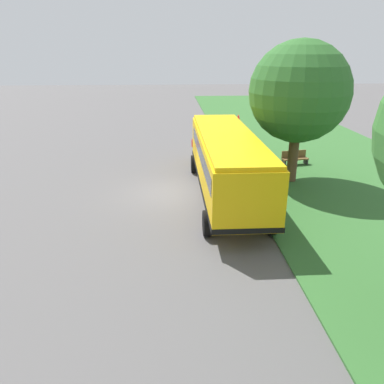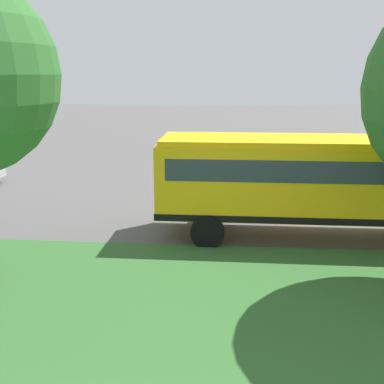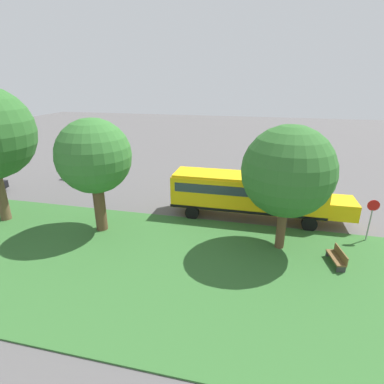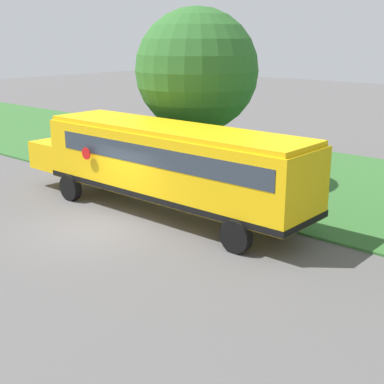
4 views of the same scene
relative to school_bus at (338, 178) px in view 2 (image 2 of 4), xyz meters
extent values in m
plane|color=#565454|center=(2.75, -0.70, -1.92)|extent=(120.00, 120.00, 0.00)
cube|color=yellow|center=(0.00, 0.29, -0.02)|extent=(2.50, 10.50, 2.20)
cube|color=yellow|center=(0.00, 0.29, 1.16)|extent=(2.35, 10.29, 0.16)
cube|color=black|center=(0.00, 0.29, -1.00)|extent=(2.54, 10.54, 0.20)
cube|color=#2D3842|center=(0.00, 0.59, 0.44)|extent=(2.53, 9.24, 0.64)
cylinder|color=black|center=(1.25, 3.96, -1.42)|extent=(0.30, 1.00, 1.00)
cylinder|color=black|center=(-1.25, 3.96, -1.42)|extent=(0.30, 1.00, 1.00)
camera|label=1|loc=(2.60, 16.82, 4.82)|focal=35.00mm
camera|label=2|loc=(-13.79, 3.40, 3.11)|focal=42.00mm
camera|label=3|loc=(-20.08, -0.39, 7.47)|focal=28.00mm
camera|label=4|loc=(13.02, 12.54, 4.17)|focal=50.00mm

